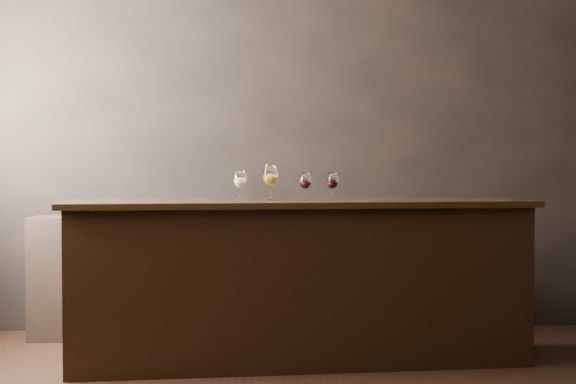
{
  "coord_description": "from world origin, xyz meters",
  "views": [
    {
      "loc": [
        -0.22,
        -3.64,
        1.22
      ],
      "look_at": [
        0.01,
        1.23,
        1.05
      ],
      "focal_mm": 50.0,
      "sensor_mm": 36.0,
      "label": 1
    }
  ],
  "objects_px": {
    "glass_white": "(240,179)",
    "glass_amber": "(270,176)",
    "back_bar_shelf": "(202,276)",
    "glass_red_a": "(305,181)",
    "bar_counter": "(300,284)",
    "glass_red_b": "(332,181)"
  },
  "relations": [
    {
      "from": "back_bar_shelf",
      "to": "bar_counter",
      "type": "bearing_deg",
      "value": -51.3
    },
    {
      "from": "back_bar_shelf",
      "to": "glass_white",
      "type": "xyz_separation_m",
      "value": [
        0.28,
        -0.81,
        0.7
      ]
    },
    {
      "from": "glass_red_b",
      "to": "glass_amber",
      "type": "bearing_deg",
      "value": 176.44
    },
    {
      "from": "back_bar_shelf",
      "to": "glass_red_b",
      "type": "height_order",
      "value": "glass_red_b"
    },
    {
      "from": "glass_amber",
      "to": "glass_red_b",
      "type": "distance_m",
      "value": 0.38
    },
    {
      "from": "bar_counter",
      "to": "glass_red_b",
      "type": "bearing_deg",
      "value": -1.64
    },
    {
      "from": "glass_amber",
      "to": "glass_white",
      "type": "bearing_deg",
      "value": -167.79
    },
    {
      "from": "glass_red_a",
      "to": "glass_red_b",
      "type": "xyz_separation_m",
      "value": [
        0.17,
        0.02,
        0.0
      ]
    },
    {
      "from": "back_bar_shelf",
      "to": "glass_red_a",
      "type": "height_order",
      "value": "glass_red_a"
    },
    {
      "from": "glass_red_a",
      "to": "glass_white",
      "type": "bearing_deg",
      "value": 179.98
    },
    {
      "from": "glass_white",
      "to": "glass_amber",
      "type": "distance_m",
      "value": 0.19
    },
    {
      "from": "back_bar_shelf",
      "to": "glass_white",
      "type": "relative_size",
      "value": 12.55
    },
    {
      "from": "glass_white",
      "to": "glass_amber",
      "type": "relative_size",
      "value": 0.86
    },
    {
      "from": "bar_counter",
      "to": "glass_red_b",
      "type": "xyz_separation_m",
      "value": [
        0.2,
        0.01,
        0.63
      ]
    },
    {
      "from": "bar_counter",
      "to": "glass_white",
      "type": "xyz_separation_m",
      "value": [
        -0.36,
        -0.01,
        0.64
      ]
    },
    {
      "from": "glass_red_b",
      "to": "glass_red_a",
      "type": "bearing_deg",
      "value": -174.29
    },
    {
      "from": "glass_red_a",
      "to": "glass_red_b",
      "type": "relative_size",
      "value": 0.99
    },
    {
      "from": "bar_counter",
      "to": "glass_white",
      "type": "relative_size",
      "value": 14.57
    },
    {
      "from": "bar_counter",
      "to": "back_bar_shelf",
      "type": "bearing_deg",
      "value": 124.34
    },
    {
      "from": "back_bar_shelf",
      "to": "glass_white",
      "type": "distance_m",
      "value": 1.11
    },
    {
      "from": "bar_counter",
      "to": "glass_white",
      "type": "height_order",
      "value": "glass_white"
    },
    {
      "from": "glass_white",
      "to": "glass_red_a",
      "type": "relative_size",
      "value": 1.1
    }
  ]
}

